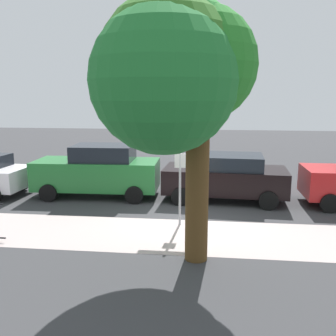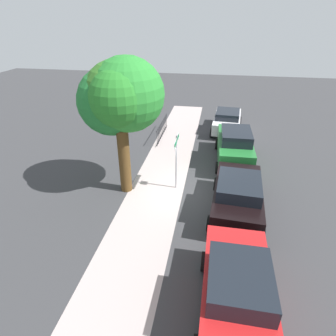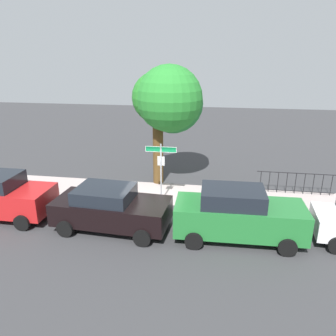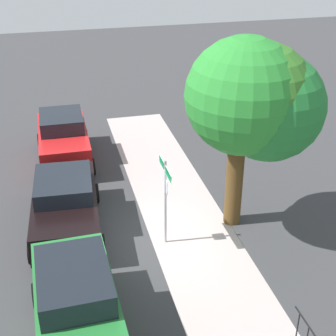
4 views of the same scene
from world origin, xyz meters
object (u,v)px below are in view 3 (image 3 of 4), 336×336
(street_sign, at_px, (161,161))
(car_green, at_px, (238,214))
(car_red, at_px, (1,196))
(shade_tree, at_px, (169,100))
(car_black, at_px, (111,208))

(street_sign, height_order, car_green, street_sign)
(car_red, bearing_deg, car_green, -1.16)
(shade_tree, distance_m, car_black, 6.50)
(car_red, xyz_separation_m, car_black, (4.80, -0.23, -0.08))
(car_green, bearing_deg, car_black, 178.29)
(street_sign, bearing_deg, car_green, -40.30)
(street_sign, xyz_separation_m, shade_tree, (-0.03, 2.50, 2.38))
(car_red, bearing_deg, street_sign, 22.71)
(street_sign, height_order, car_black, street_sign)
(car_red, relative_size, car_black, 0.92)
(car_red, distance_m, car_black, 4.80)
(street_sign, height_order, car_red, street_sign)
(car_black, bearing_deg, car_red, -179.20)
(shade_tree, height_order, car_black, shade_tree)
(car_black, bearing_deg, car_green, 3.33)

